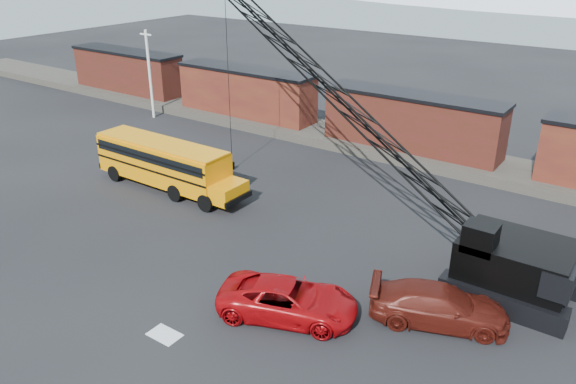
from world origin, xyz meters
name	(u,v)px	position (x,y,z in m)	size (l,w,h in m)	color
ground	(219,287)	(0.00, 0.00, 0.00)	(160.00, 160.00, 0.00)	black
gravel_berm	(409,152)	(0.00, 22.00, 0.35)	(120.00, 5.00, 0.70)	#4C463E
boxcar_west_far	(127,70)	(-32.00, 22.00, 2.76)	(13.70, 3.10, 4.17)	#4B1815
boxcar_west_near	(246,92)	(-16.00, 22.00, 2.76)	(13.70, 3.10, 4.17)	#491615
boxcar_mid	(412,121)	(0.00, 22.00, 2.76)	(13.70, 3.10, 4.17)	#4B1815
utility_pole	(150,73)	(-24.00, 18.00, 4.15)	(1.40, 0.24, 8.00)	silver
snow_patch	(165,335)	(0.50, -4.00, 0.01)	(1.40, 0.90, 0.02)	silver
school_bus	(166,163)	(-10.63, 6.96, 1.79)	(11.65, 2.65, 3.19)	orange
red_pickup	(288,299)	(3.97, 0.07, 0.84)	(2.80, 6.07, 1.69)	#A0070B
maroon_suv	(439,305)	(9.52, 3.40, 0.85)	(2.39, 5.88, 1.71)	#4B140D
crawler_crane	(337,95)	(0.49, 9.70, 7.37)	(24.04, 7.24, 13.13)	black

